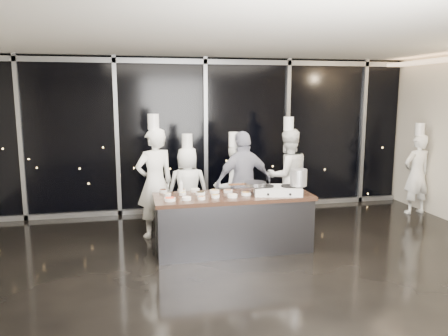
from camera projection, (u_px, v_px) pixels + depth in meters
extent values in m
plane|color=black|center=(248.00, 272.00, 6.09)|extent=(9.00, 9.00, 0.00)
cube|color=beige|center=(205.00, 135.00, 9.19)|extent=(9.00, 0.02, 3.20)
cube|color=beige|center=(415.00, 248.00, 2.45)|extent=(9.00, 0.02, 3.20)
cube|color=white|center=(250.00, 35.00, 5.55)|extent=(9.00, 7.00, 0.02)
cube|color=black|center=(205.00, 135.00, 9.14)|extent=(8.90, 0.04, 3.18)
cube|color=gray|center=(205.00, 62.00, 8.84)|extent=(8.90, 0.08, 0.10)
cube|color=gray|center=(206.00, 208.00, 9.35)|extent=(8.90, 0.08, 0.10)
cube|color=gray|center=(20.00, 139.00, 8.34)|extent=(0.08, 0.08, 3.20)
cube|color=gray|center=(117.00, 137.00, 8.71)|extent=(0.08, 0.08, 3.20)
cube|color=gray|center=(206.00, 135.00, 9.09)|extent=(0.08, 0.08, 3.20)
cube|color=gray|center=(287.00, 134.00, 9.46)|extent=(0.08, 0.08, 3.20)
cube|color=gray|center=(363.00, 132.00, 9.84)|extent=(0.08, 0.08, 3.20)
cube|color=#333338|center=(233.00, 224.00, 6.89)|extent=(2.40, 0.80, 0.84)
cube|color=#3D2719|center=(233.00, 197.00, 6.81)|extent=(2.46, 0.86, 0.06)
cube|color=silver|center=(277.00, 190.00, 6.84)|extent=(0.81, 0.59, 0.12)
cylinder|color=black|center=(266.00, 186.00, 6.83)|extent=(0.29, 0.29, 0.02)
cylinder|color=black|center=(289.00, 186.00, 6.83)|extent=(0.29, 0.29, 0.02)
cylinder|color=black|center=(268.00, 194.00, 6.61)|extent=(0.04, 0.03, 0.04)
cylinder|color=black|center=(290.00, 194.00, 6.61)|extent=(0.04, 0.03, 0.04)
cylinder|color=slate|center=(255.00, 184.00, 6.81)|extent=(0.41, 0.41, 0.06)
cube|color=#4C2B14|center=(236.00, 184.00, 6.81)|extent=(0.25, 0.08, 0.02)
cylinder|color=#B2B1B4|center=(299.00, 177.00, 6.79)|extent=(0.31, 0.31, 0.26)
cylinder|color=white|center=(170.00, 199.00, 6.42)|extent=(0.17, 0.17, 0.04)
cylinder|color=#FF4A2A|center=(170.00, 198.00, 6.42)|extent=(0.14, 0.14, 0.01)
cylinder|color=white|center=(167.00, 195.00, 6.71)|extent=(0.11, 0.11, 0.04)
cylinder|color=tan|center=(167.00, 194.00, 6.71)|extent=(0.09, 0.09, 0.01)
cylinder|color=white|center=(163.00, 191.00, 6.97)|extent=(0.13, 0.13, 0.04)
cylinder|color=#381D11|center=(163.00, 190.00, 6.97)|extent=(0.10, 0.10, 0.01)
cylinder|color=white|center=(187.00, 198.00, 6.47)|extent=(0.14, 0.14, 0.04)
cylinder|color=white|center=(187.00, 197.00, 6.47)|extent=(0.12, 0.12, 0.01)
cylinder|color=white|center=(183.00, 194.00, 6.78)|extent=(0.11, 0.11, 0.04)
cylinder|color=#D7C36B|center=(183.00, 193.00, 6.78)|extent=(0.09, 0.09, 0.01)
cylinder|color=white|center=(182.00, 191.00, 6.99)|extent=(0.13, 0.13, 0.04)
cylinder|color=#885D44|center=(182.00, 190.00, 6.98)|extent=(0.11, 0.11, 0.01)
cylinder|color=white|center=(201.00, 198.00, 6.51)|extent=(0.12, 0.12, 0.04)
cylinder|color=#B8734B|center=(201.00, 197.00, 6.50)|extent=(0.10, 0.10, 0.01)
cylinder|color=white|center=(200.00, 193.00, 6.80)|extent=(0.15, 0.15, 0.04)
cylinder|color=black|center=(200.00, 192.00, 6.80)|extent=(0.12, 0.12, 0.01)
cylinder|color=white|center=(195.00, 190.00, 7.03)|extent=(0.15, 0.15, 0.04)
cylinder|color=silver|center=(195.00, 189.00, 7.03)|extent=(0.12, 0.12, 0.01)
cylinder|color=white|center=(215.00, 196.00, 6.61)|extent=(0.12, 0.12, 0.04)
cylinder|color=#AB8744|center=(215.00, 195.00, 6.61)|extent=(0.10, 0.10, 0.01)
cylinder|color=white|center=(215.00, 191.00, 6.94)|extent=(0.16, 0.16, 0.04)
cylinder|color=tan|center=(215.00, 190.00, 6.94)|extent=(0.13, 0.13, 0.01)
cylinder|color=white|center=(232.00, 196.00, 6.64)|extent=(0.15, 0.15, 0.04)
cylinder|color=beige|center=(232.00, 195.00, 6.64)|extent=(0.13, 0.13, 0.01)
cylinder|color=white|center=(228.00, 191.00, 6.96)|extent=(0.14, 0.14, 0.04)
cylinder|color=#966244|center=(228.00, 190.00, 6.95)|extent=(0.12, 0.12, 0.01)
cylinder|color=white|center=(246.00, 194.00, 6.79)|extent=(0.15, 0.15, 0.04)
cylinder|color=gold|center=(246.00, 193.00, 6.79)|extent=(0.12, 0.12, 0.01)
cylinder|color=silver|center=(181.00, 189.00, 6.79)|extent=(0.07, 0.07, 0.19)
cone|color=silver|center=(181.00, 181.00, 6.77)|extent=(0.06, 0.06, 0.06)
imported|color=white|center=(155.00, 183.00, 7.47)|extent=(0.81, 0.68, 1.90)
cylinder|color=white|center=(153.00, 122.00, 7.29)|extent=(0.25, 0.25, 0.26)
imported|color=white|center=(188.00, 188.00, 7.92)|extent=(0.76, 0.51, 1.53)
cylinder|color=white|center=(187.00, 141.00, 7.77)|extent=(0.20, 0.20, 0.26)
imported|color=white|center=(234.00, 188.00, 7.86)|extent=(0.84, 0.70, 1.56)
cylinder|color=white|center=(234.00, 139.00, 7.72)|extent=(0.22, 0.22, 0.26)
imported|color=#121633|center=(244.00, 183.00, 7.65)|extent=(1.14, 0.67, 1.82)
imported|color=white|center=(287.00, 176.00, 8.35)|extent=(0.96, 0.80, 1.80)
cylinder|color=white|center=(289.00, 124.00, 8.18)|extent=(0.21, 0.21, 0.26)
imported|color=white|center=(416.00, 174.00, 8.98)|extent=(0.64, 0.46, 1.65)
cylinder|color=white|center=(420.00, 129.00, 8.82)|extent=(0.21, 0.21, 0.26)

